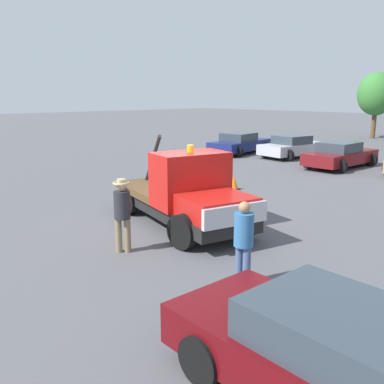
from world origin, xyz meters
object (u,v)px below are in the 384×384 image
object	(u,v)px
tow_truck	(186,196)
person_at_hood	(122,210)
parked_car_navy	(240,143)
parked_car_silver	(293,147)
parked_car_maroon	(340,155)
person_near_truck	(244,238)
tree_center	(376,94)
foreground_car	(357,371)
traffic_cone	(234,183)

from	to	relation	value
tow_truck	person_at_hood	bearing A→B (deg)	-66.38
parked_car_navy	parked_car_silver	world-z (taller)	same
parked_car_navy	parked_car_silver	size ratio (longest dim) A/B	1.08
parked_car_silver	parked_car_maroon	xyz separation A→B (m)	(3.81, -1.39, 0.00)
person_near_truck	parked_car_silver	world-z (taller)	person_near_truck
parked_car_silver	tree_center	xyz separation A→B (m)	(-1.99, 15.06, 3.12)
parked_car_navy	parked_car_silver	distance (m)	3.52
parked_car_silver	person_at_hood	bearing A→B (deg)	-152.54
foreground_car	person_at_hood	world-z (taller)	person_at_hood
person_at_hood	parked_car_navy	xyz separation A→B (m)	(-9.83, 15.65, -0.41)
parked_car_maroon	tree_center	size ratio (longest dim) A/B	0.83
tow_truck	person_at_hood	distance (m)	2.49
parked_car_navy	parked_car_maroon	xyz separation A→B (m)	(7.18, -0.38, -0.00)
tow_truck	parked_car_maroon	bearing A→B (deg)	112.88
person_at_hood	person_near_truck	bearing A→B (deg)	-125.42
parked_car_silver	tree_center	bearing A→B (deg)	13.80
parked_car_maroon	tree_center	bearing A→B (deg)	20.06
parked_car_silver	tow_truck	bearing A→B (deg)	-150.82
person_at_hood	traffic_cone	distance (m)	7.79
person_near_truck	traffic_cone	bearing A→B (deg)	49.06
parked_car_silver	person_near_truck	bearing A→B (deg)	-142.63
parked_car_silver	traffic_cone	world-z (taller)	parked_car_silver
person_near_truck	traffic_cone	distance (m)	8.94
parked_car_maroon	traffic_cone	world-z (taller)	parked_car_maroon
person_at_hood	tree_center	size ratio (longest dim) A/B	0.32
tree_center	parked_car_silver	bearing A→B (deg)	-82.48
tree_center	person_at_hood	bearing A→B (deg)	-75.09
traffic_cone	person_at_hood	bearing A→B (deg)	-68.41
person_at_hood	tow_truck	bearing A→B (deg)	-36.69
parked_car_maroon	traffic_cone	xyz separation A→B (m)	(-0.21, -8.06, -0.40)
person_near_truck	tree_center	xyz separation A→B (m)	(-11.63, 31.05, 2.77)
parked_car_silver	traffic_cone	size ratio (longest dim) A/B	8.48
tree_center	person_near_truck	bearing A→B (deg)	-69.47
tow_truck	parked_car_navy	xyz separation A→B (m)	(-9.37, 13.20, -0.28)
person_near_truck	tow_truck	bearing A→B (deg)	70.29
person_at_hood	parked_car_silver	size ratio (longest dim) A/B	0.38
foreground_car	parked_car_navy	xyz separation A→B (m)	(-16.25, 16.80, -0.00)
foreground_car	parked_car_navy	world-z (taller)	same
parked_car_silver	traffic_cone	distance (m)	10.12
tree_center	traffic_cone	bearing A→B (deg)	-77.15
person_at_hood	parked_car_maroon	xyz separation A→B (m)	(-2.65, 15.27, -0.41)
parked_car_maroon	tow_truck	bearing A→B (deg)	-169.64
person_at_hood	parked_car_silver	bearing A→B (deg)	-25.97
person_near_truck	parked_car_navy	distance (m)	19.85
foreground_car	tree_center	bearing A→B (deg)	116.05
parked_car_navy	traffic_cone	distance (m)	10.95
person_near_truck	tree_center	bearing A→B (deg)	26.89
tow_truck	parked_car_silver	xyz separation A→B (m)	(-6.00, 14.21, -0.28)
person_near_truck	parked_car_navy	world-z (taller)	person_near_truck
person_near_truck	parked_car_maroon	size ratio (longest dim) A/B	0.37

